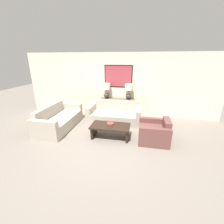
# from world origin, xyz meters

# --- Properties ---
(ground_plane) EXTENTS (20.00, 20.00, 0.00)m
(ground_plane) POSITION_xyz_m (0.00, 0.00, 0.00)
(ground_plane) COLOR slate
(back_wall) EXTENTS (8.33, 0.12, 2.65)m
(back_wall) POSITION_xyz_m (0.00, 2.50, 1.33)
(back_wall) COLOR beige
(back_wall) RESTS_ON ground_plane
(console_table) EXTENTS (1.46, 0.37, 0.78)m
(console_table) POSITION_xyz_m (0.00, 2.23, 0.39)
(console_table) COLOR brown
(console_table) RESTS_ON ground_plane
(table_lamp_left) EXTENTS (0.34, 0.34, 0.64)m
(table_lamp_left) POSITION_xyz_m (-0.47, 2.23, 1.18)
(table_lamp_left) COLOR #333338
(table_lamp_left) RESTS_ON console_table
(table_lamp_right) EXTENTS (0.34, 0.34, 0.64)m
(table_lamp_right) POSITION_xyz_m (0.47, 2.23, 1.18)
(table_lamp_right) COLOR #333338
(table_lamp_right) RESTS_ON console_table
(couch_by_back_wall) EXTENTS (2.05, 0.94, 0.80)m
(couch_by_back_wall) POSITION_xyz_m (0.00, 1.57, 0.28)
(couch_by_back_wall) COLOR #ADA393
(couch_by_back_wall) RESTS_ON ground_plane
(couch_by_side) EXTENTS (0.94, 2.05, 0.80)m
(couch_by_side) POSITION_xyz_m (-1.92, 0.68, 0.28)
(couch_by_side) COLOR #ADA393
(couch_by_side) RESTS_ON ground_plane
(coffee_table) EXTENTS (1.22, 0.65, 0.43)m
(coffee_table) POSITION_xyz_m (0.10, 0.30, 0.32)
(coffee_table) COLOR black
(coffee_table) RESTS_ON ground_plane
(decorative_bowl) EXTENTS (0.22, 0.22, 0.06)m
(decorative_bowl) POSITION_xyz_m (0.08, 0.35, 0.46)
(decorative_bowl) COLOR #93382D
(decorative_bowl) RESTS_ON coffee_table
(armchair_near_back_wall) EXTENTS (0.89, 0.90, 0.72)m
(armchair_near_back_wall) POSITION_xyz_m (1.46, 0.36, 0.27)
(armchair_near_back_wall) COLOR brown
(armchair_near_back_wall) RESTS_ON ground_plane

